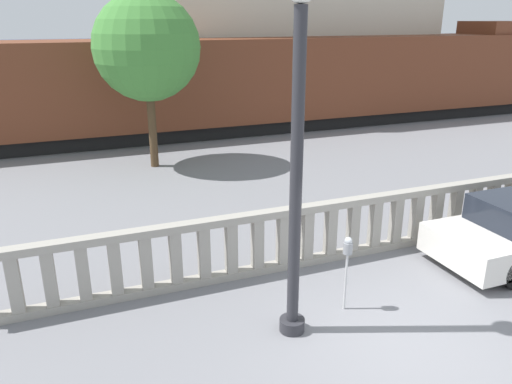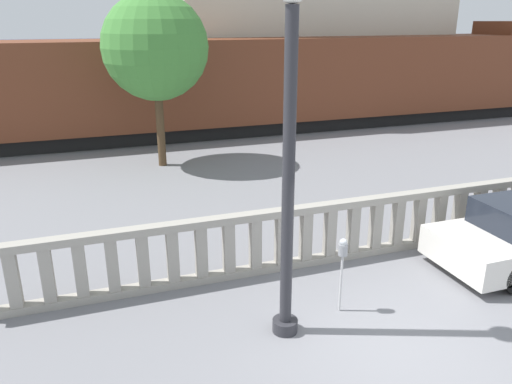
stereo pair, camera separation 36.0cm
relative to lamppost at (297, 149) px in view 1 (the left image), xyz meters
The scene contains 7 objects.
ground_plane 3.42m from the lamppost, 34.71° to the right, with size 160.00×160.00×0.00m, color slate.
balustrade 3.33m from the lamppost, 52.45° to the left, with size 12.65×0.24×1.25m.
lamppost is the anchor object (origin of this frame).
parking_meter 2.18m from the lamppost, 12.07° to the left, with size 0.15×0.15×1.32m.
train_near 14.74m from the lamppost, 69.62° to the left, with size 28.58×2.82×4.42m.
train_far 24.25m from the lamppost, 85.46° to the left, with size 21.39×2.85×4.05m.
tree_left 9.90m from the lamppost, 91.77° to the left, with size 3.26×3.26×5.39m.
Camera 1 is at (-4.42, -4.97, 4.64)m, focal length 35.00 mm.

